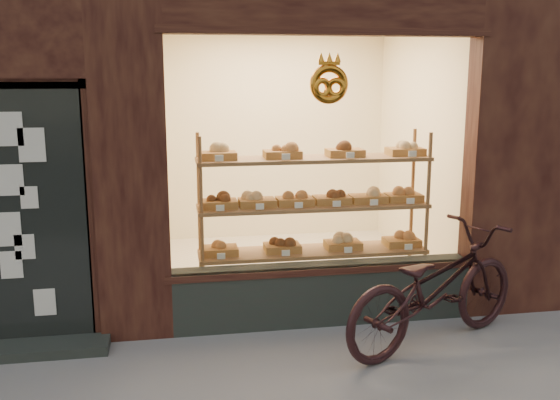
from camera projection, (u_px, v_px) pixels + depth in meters
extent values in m
cube|color=#202A26|center=(323.00, 293.00, 5.66)|extent=(2.70, 0.25, 0.55)
cube|color=black|center=(31.00, 217.00, 5.02)|extent=(0.90, 0.04, 2.15)
cube|color=#202A26|center=(37.00, 348.00, 5.08)|extent=(1.15, 0.35, 0.08)
torus|color=orange|center=(329.00, 84.00, 5.19)|extent=(0.33, 0.07, 0.33)
cube|color=#91633D|center=(312.00, 300.00, 6.12)|extent=(2.20, 0.45, 0.04)
cube|color=#91633D|center=(313.00, 251.00, 6.02)|extent=(2.20, 0.45, 0.03)
cube|color=#91633D|center=(313.00, 206.00, 5.93)|extent=(2.20, 0.45, 0.04)
cube|color=#91633D|center=(314.00, 159.00, 5.84)|extent=(2.20, 0.45, 0.04)
cylinder|color=#91633D|center=(202.00, 231.00, 5.59)|extent=(0.04, 0.04, 1.70)
cylinder|color=#91633D|center=(427.00, 221.00, 5.95)|extent=(0.04, 0.04, 1.70)
cylinder|color=#91633D|center=(200.00, 221.00, 5.97)|extent=(0.04, 0.04, 1.70)
cylinder|color=#91633D|center=(411.00, 213.00, 6.33)|extent=(0.04, 0.04, 1.70)
cube|color=brown|center=(220.00, 251.00, 5.86)|extent=(0.34, 0.24, 0.07)
sphere|color=#A16023|center=(219.00, 242.00, 5.84)|extent=(0.11, 0.11, 0.11)
cube|color=white|center=(221.00, 256.00, 5.68)|extent=(0.07, 0.01, 0.05)
cube|color=brown|center=(282.00, 248.00, 5.96)|extent=(0.34, 0.24, 0.07)
sphere|color=#482A15|center=(282.00, 239.00, 5.94)|extent=(0.11, 0.11, 0.11)
cube|color=white|center=(286.00, 253.00, 5.78)|extent=(0.08, 0.01, 0.05)
cube|color=brown|center=(343.00, 245.00, 6.06)|extent=(0.34, 0.24, 0.07)
sphere|color=tan|center=(343.00, 236.00, 6.04)|extent=(0.11, 0.11, 0.11)
cube|color=white|center=(348.00, 250.00, 5.88)|extent=(0.07, 0.01, 0.05)
cube|color=brown|center=(402.00, 242.00, 6.16)|extent=(0.34, 0.24, 0.07)
sphere|color=#A16023|center=(402.00, 234.00, 6.14)|extent=(0.11, 0.11, 0.11)
cube|color=white|center=(408.00, 247.00, 5.98)|extent=(0.08, 0.01, 0.05)
cube|color=brown|center=(219.00, 204.00, 5.77)|extent=(0.34, 0.24, 0.07)
sphere|color=#482A15|center=(218.00, 195.00, 5.75)|extent=(0.11, 0.11, 0.11)
cube|color=white|center=(220.00, 208.00, 5.59)|extent=(0.07, 0.01, 0.06)
cube|color=brown|center=(257.00, 202.00, 5.83)|extent=(0.34, 0.24, 0.07)
sphere|color=tan|center=(257.00, 194.00, 5.81)|extent=(0.11, 0.11, 0.11)
cube|color=white|center=(260.00, 207.00, 5.65)|extent=(0.08, 0.01, 0.06)
cube|color=brown|center=(295.00, 201.00, 5.89)|extent=(0.34, 0.24, 0.07)
sphere|color=#A16023|center=(295.00, 192.00, 5.87)|extent=(0.11, 0.11, 0.11)
cube|color=white|center=(299.00, 205.00, 5.71)|extent=(0.07, 0.01, 0.06)
cube|color=brown|center=(332.00, 200.00, 5.95)|extent=(0.34, 0.24, 0.07)
sphere|color=#482A15|center=(332.00, 191.00, 5.93)|extent=(0.11, 0.11, 0.11)
cube|color=white|center=(337.00, 204.00, 5.77)|extent=(0.07, 0.01, 0.06)
cube|color=brown|center=(368.00, 199.00, 6.01)|extent=(0.34, 0.24, 0.07)
sphere|color=tan|center=(368.00, 190.00, 5.99)|extent=(0.11, 0.11, 0.11)
cube|color=white|center=(374.00, 202.00, 5.83)|extent=(0.08, 0.01, 0.06)
cube|color=brown|center=(403.00, 197.00, 6.07)|extent=(0.34, 0.24, 0.07)
sphere|color=#A16023|center=(404.00, 189.00, 6.05)|extent=(0.11, 0.11, 0.11)
cube|color=white|center=(410.00, 201.00, 5.89)|extent=(0.08, 0.01, 0.06)
cube|color=brown|center=(218.00, 156.00, 5.68)|extent=(0.34, 0.24, 0.07)
sphere|color=tan|center=(217.00, 146.00, 5.66)|extent=(0.11, 0.11, 0.11)
cube|color=white|center=(219.00, 158.00, 5.50)|extent=(0.07, 0.01, 0.06)
cube|color=brown|center=(282.00, 154.00, 5.78)|extent=(0.34, 0.24, 0.07)
sphere|color=#A16023|center=(282.00, 145.00, 5.76)|extent=(0.11, 0.11, 0.11)
cube|color=white|center=(286.00, 157.00, 5.60)|extent=(0.08, 0.01, 0.06)
cube|color=brown|center=(345.00, 153.00, 5.88)|extent=(0.34, 0.24, 0.07)
sphere|color=#482A15|center=(345.00, 144.00, 5.86)|extent=(0.11, 0.11, 0.11)
cube|color=white|center=(350.00, 155.00, 5.70)|extent=(0.07, 0.01, 0.06)
cube|color=brown|center=(405.00, 151.00, 5.98)|extent=(0.34, 0.24, 0.07)
sphere|color=tan|center=(406.00, 143.00, 5.96)|extent=(0.11, 0.11, 0.11)
cube|color=white|center=(412.00, 154.00, 5.80)|extent=(0.08, 0.01, 0.06)
imported|color=black|center=(434.00, 287.00, 5.16)|extent=(2.02, 1.40, 1.00)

